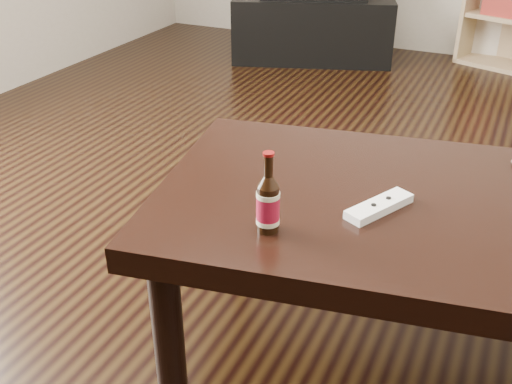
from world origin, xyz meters
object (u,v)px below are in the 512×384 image
at_px(coffee_table, 422,224).
at_px(beer_bottle, 268,204).
at_px(remote, 379,206).
at_px(tv_stand, 313,27).

distance_m(coffee_table, beer_bottle, 0.44).
bearing_deg(coffee_table, remote, -136.00).
height_order(coffee_table, beer_bottle, beer_bottle).
bearing_deg(tv_stand, remote, -85.95).
height_order(tv_stand, remote, remote).
bearing_deg(remote, tv_stand, 139.53).
height_order(tv_stand, beer_bottle, beer_bottle).
distance_m(tv_stand, remote, 3.08).
bearing_deg(coffee_table, tv_stand, 115.31).
distance_m(tv_stand, beer_bottle, 3.20).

